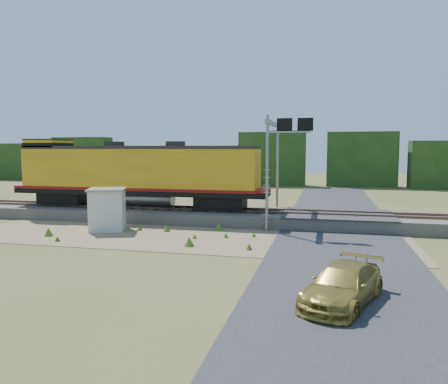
% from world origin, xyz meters
% --- Properties ---
extents(ground, '(140.00, 140.00, 0.00)m').
position_xyz_m(ground, '(0.00, 0.00, 0.00)').
color(ground, '#475123').
rests_on(ground, ground).
extents(ballast, '(70.00, 5.00, 0.80)m').
position_xyz_m(ballast, '(0.00, 6.00, 0.40)').
color(ballast, slate).
rests_on(ballast, ground).
extents(rails, '(70.00, 1.54, 0.16)m').
position_xyz_m(rails, '(0.00, 6.00, 0.88)').
color(rails, brown).
rests_on(rails, ballast).
extents(dirt_shoulder, '(26.00, 8.00, 0.03)m').
position_xyz_m(dirt_shoulder, '(-2.00, 0.50, 0.01)').
color(dirt_shoulder, '#8C7754').
rests_on(dirt_shoulder, ground).
extents(road, '(7.00, 66.00, 0.86)m').
position_xyz_m(road, '(7.00, 0.74, 0.09)').
color(road, '#38383A').
rests_on(road, ground).
extents(tree_line_north, '(130.00, 3.00, 6.50)m').
position_xyz_m(tree_line_north, '(0.00, 38.00, 3.07)').
color(tree_line_north, '#1E3C15').
rests_on(tree_line_north, ground).
extents(weed_clumps, '(15.00, 6.20, 0.56)m').
position_xyz_m(weed_clumps, '(-3.50, 0.10, 0.00)').
color(weed_clumps, '#466F1F').
rests_on(weed_clumps, ground).
extents(locomotive, '(18.77, 2.86, 4.84)m').
position_xyz_m(locomotive, '(-7.26, 6.00, 3.35)').
color(locomotive, black).
rests_on(locomotive, rails).
extents(shed, '(2.83, 2.83, 2.63)m').
position_xyz_m(shed, '(-6.99, 1.28, 1.33)').
color(shed, silver).
rests_on(shed, ground).
extents(signal_gantry, '(2.82, 6.20, 7.12)m').
position_xyz_m(signal_gantry, '(3.07, 5.33, 5.33)').
color(signal_gantry, gray).
rests_on(signal_gantry, ground).
extents(car, '(3.22, 4.76, 1.28)m').
position_xyz_m(car, '(6.84, -8.76, 0.64)').
color(car, '#A68F3D').
rests_on(car, ground).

